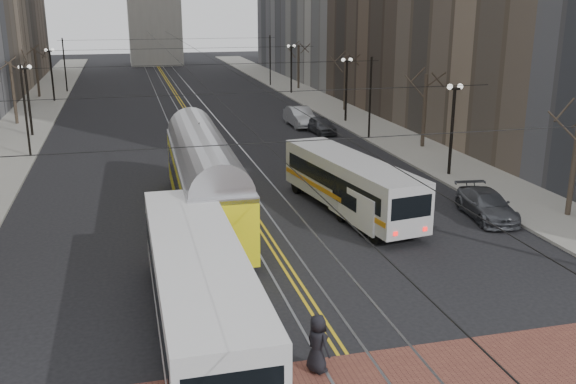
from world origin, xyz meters
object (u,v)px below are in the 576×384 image
sedan_silver (300,117)px  streetcar (204,186)px  sedan_grey (321,125)px  transit_bus (199,294)px  pedestrian_a (318,343)px  rear_bus (350,186)px  sedan_parked (486,205)px  cargo_van (366,207)px

sedan_silver → streetcar: bearing=-117.2°
sedan_grey → transit_bus: bearing=-118.0°
sedan_grey → sedan_silver: (-0.87, 3.57, 0.16)m
sedan_grey → sedan_silver: 3.68m
sedan_silver → pedestrian_a: 40.02m
rear_bus → streetcar: bearing=165.2°
sedan_grey → sedan_silver: size_ratio=0.79×
streetcar → sedan_silver: (11.55, 23.85, -0.93)m
streetcar → pedestrian_a: (1.46, -14.88, -0.86)m
sedan_silver → sedan_parked: bearing=-86.1°
transit_bus → rear_bus: 14.62m
pedestrian_a → sedan_silver: bearing=-38.6°
streetcar → rear_bus: size_ratio=1.35×
streetcar → pedestrian_a: bearing=-83.2°
cargo_van → pedestrian_a: 13.27m
rear_bus → sedan_parked: (6.54, -2.51, -0.77)m
cargo_van → sedan_silver: cargo_van is taller
rear_bus → sedan_silver: (4.05, 24.61, -0.61)m
sedan_grey → pedestrian_a: bearing=-111.7°
cargo_van → sedan_parked: size_ratio=0.97×
rear_bus → cargo_van: 2.34m
streetcar → cargo_van: streetcar is taller
cargo_van → transit_bus: bearing=-142.9°
sedan_grey → pedestrian_a: pedestrian_a is taller
cargo_van → sedan_grey: (4.92, 23.34, -0.34)m
streetcar → sedan_silver: size_ratio=2.92×
sedan_silver → sedan_grey: bearing=-77.7°
streetcar → pedestrian_a: 14.98m
cargo_van → sedan_silver: (4.05, 26.92, -0.18)m
cargo_van → sedan_silver: size_ratio=0.90×
sedan_silver → pedestrian_a: bearing=-106.0°
transit_bus → sedan_grey: (14.13, 32.40, -0.94)m
streetcar → sedan_grey: bearing=59.7°
transit_bus → rear_bus: bearing=50.9°
transit_bus → sedan_silver: bearing=69.7°
transit_bus → streetcar: streetcar is taller
transit_bus → sedan_silver: size_ratio=2.52×
transit_bus → sedan_grey: size_ratio=3.20×
sedan_grey → sedan_parked: (1.62, -23.55, 0.00)m
sedan_silver → cargo_van: bearing=-99.9°
cargo_van → sedan_parked: 6.55m
cargo_van → pedestrian_a: bearing=-124.5°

